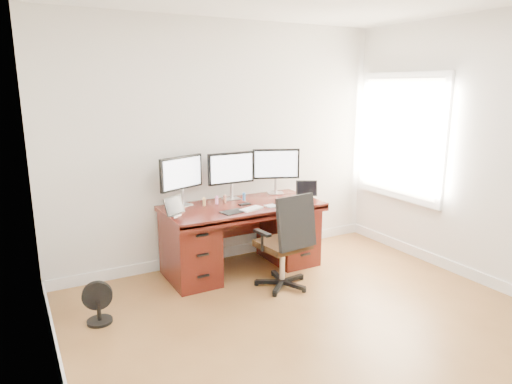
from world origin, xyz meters
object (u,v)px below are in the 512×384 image
monitor_center (231,170)px  office_chair (285,257)px  floor_fan (98,303)px  keyboard (251,209)px  desk (241,235)px

monitor_center → office_chair: bearing=-79.4°
floor_fan → monitor_center: bearing=36.0°
office_chair → floor_fan: bearing=168.0°
floor_fan → keyboard: size_ratio=1.45×
keyboard → floor_fan: bearing=168.9°
office_chair → monitor_center: size_ratio=1.79×
office_chair → keyboard: office_chair is taller
monitor_center → floor_fan: bearing=-156.6°
office_chair → monitor_center: monitor_center is taller
office_chair → floor_fan: size_ratio=2.65×
office_chair → floor_fan: (-1.78, 0.17, -0.14)m
office_chair → keyboard: 0.61m
desk → office_chair: size_ratio=1.73×
monitor_center → keyboard: (-0.01, -0.49, -0.33)m
floor_fan → monitor_center: 1.98m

